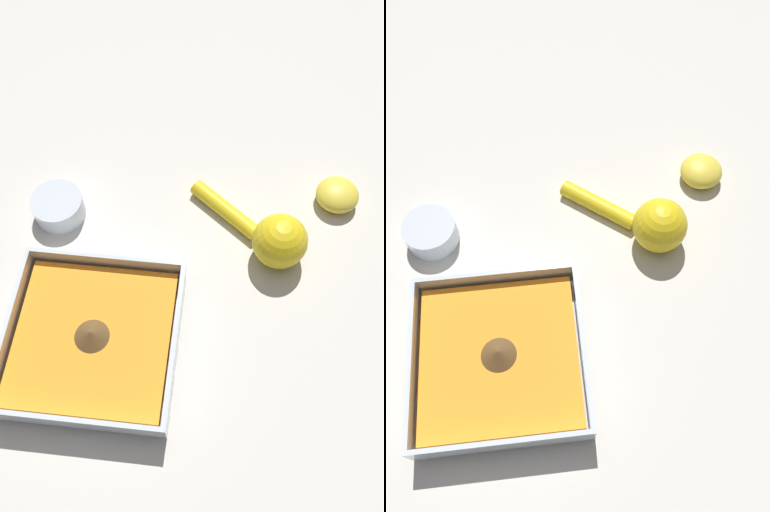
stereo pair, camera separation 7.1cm
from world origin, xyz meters
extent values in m
plane|color=beige|center=(0.00, 0.00, 0.00)|extent=(4.00, 4.00, 0.00)
cube|color=silver|center=(-0.01, 0.01, 0.00)|extent=(0.22, 0.22, 0.01)
cube|color=silver|center=(-0.01, 0.12, 0.03)|extent=(0.22, 0.01, 0.05)
cube|color=silver|center=(-0.01, -0.10, 0.03)|extent=(0.22, 0.01, 0.05)
cube|color=silver|center=(0.10, 0.01, 0.03)|extent=(0.01, 0.21, 0.05)
cube|color=silver|center=(-0.11, 0.01, 0.03)|extent=(0.01, 0.21, 0.05)
cube|color=orange|center=(-0.01, 0.01, 0.02)|extent=(0.20, 0.20, 0.03)
cone|color=brown|center=(-0.01, 0.01, 0.04)|extent=(0.05, 0.05, 0.02)
cylinder|color=silver|center=(0.09, -0.19, 0.02)|extent=(0.08, 0.08, 0.04)
cylinder|color=brown|center=(0.09, -0.19, 0.01)|extent=(0.07, 0.07, 0.02)
sphere|color=yellow|center=(-0.24, -0.16, 0.04)|extent=(0.08, 0.08, 0.08)
cylinder|color=yellow|center=(-0.16, -0.22, 0.01)|extent=(0.11, 0.10, 0.02)
ellipsoid|color=yellow|center=(-0.33, -0.26, 0.02)|extent=(0.07, 0.07, 0.04)
camera|label=1|loc=(-0.16, 0.20, 0.66)|focal=35.00mm
camera|label=2|loc=(-0.09, 0.20, 0.66)|focal=35.00mm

